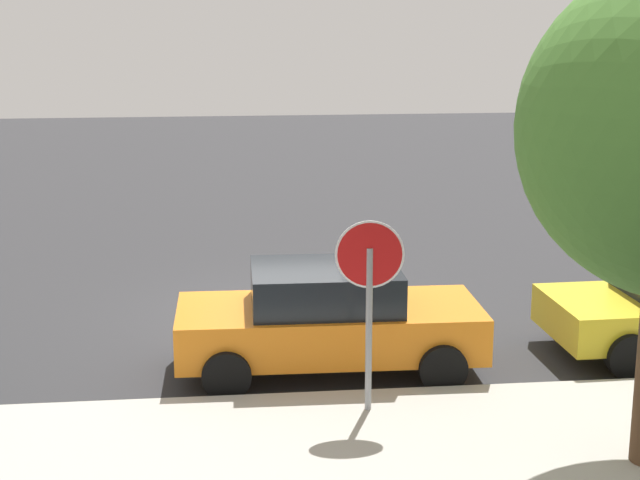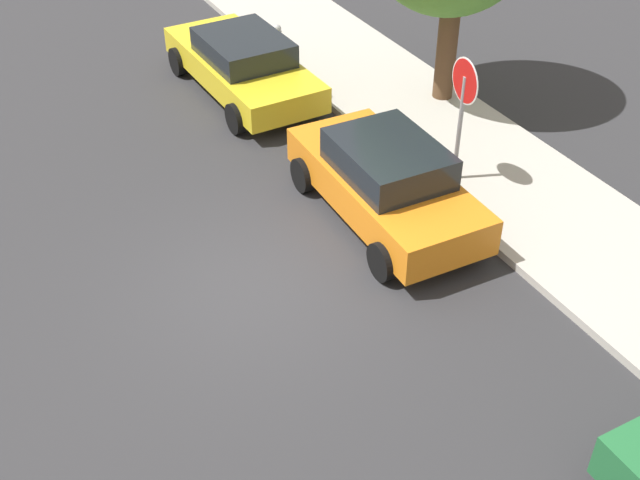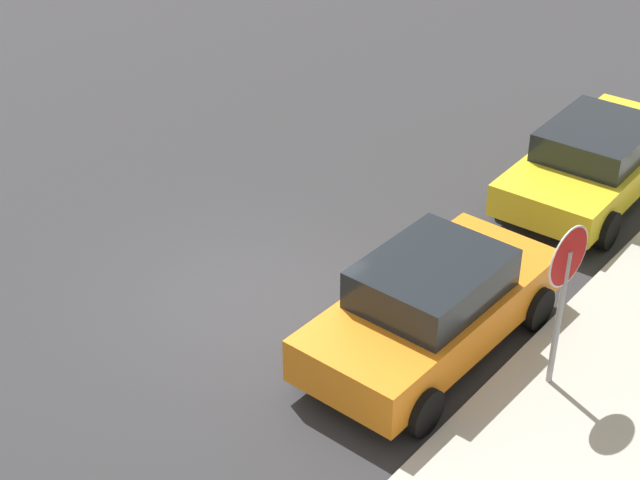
{
  "view_description": "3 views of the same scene",
  "coord_description": "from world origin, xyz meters",
  "px_view_note": "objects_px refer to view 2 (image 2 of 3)",
  "views": [
    {
      "loc": [
        0.88,
        15.41,
        4.91
      ],
      "look_at": [
        -0.73,
        0.79,
        1.4
      ],
      "focal_mm": 55.0,
      "sensor_mm": 36.0,
      "label": 1
    },
    {
      "loc": [
        8.87,
        -3.62,
        8.11
      ],
      "look_at": [
        0.54,
        0.84,
        0.95
      ],
      "focal_mm": 45.0,
      "sensor_mm": 36.0,
      "label": 2
    },
    {
      "loc": [
        8.65,
        8.29,
        8.54
      ],
      "look_at": [
        -0.57,
        0.83,
        1.07
      ],
      "focal_mm": 55.0,
      "sensor_mm": 36.0,
      "label": 3
    }
  ],
  "objects_px": {
    "stop_sign": "(463,100)",
    "parked_car_yellow": "(243,64)",
    "fire_hydrant": "(277,39)",
    "parked_car_orange": "(386,181)"
  },
  "relations": [
    {
      "from": "stop_sign",
      "to": "parked_car_yellow",
      "type": "bearing_deg",
      "value": -160.05
    },
    {
      "from": "stop_sign",
      "to": "fire_hydrant",
      "type": "bearing_deg",
      "value": -177.31
    },
    {
      "from": "parked_car_orange",
      "to": "fire_hydrant",
      "type": "relative_size",
      "value": 5.83
    },
    {
      "from": "parked_car_yellow",
      "to": "fire_hydrant",
      "type": "height_order",
      "value": "parked_car_yellow"
    },
    {
      "from": "parked_car_yellow",
      "to": "parked_car_orange",
      "type": "bearing_deg",
      "value": 2.19
    },
    {
      "from": "parked_car_yellow",
      "to": "stop_sign",
      "type": "bearing_deg",
      "value": 19.95
    },
    {
      "from": "parked_car_orange",
      "to": "stop_sign",
      "type": "bearing_deg",
      "value": 99.85
    },
    {
      "from": "parked_car_orange",
      "to": "parked_car_yellow",
      "type": "xyz_separation_m",
      "value": [
        -5.51,
        -0.21,
        -0.06
      ]
    },
    {
      "from": "stop_sign",
      "to": "parked_car_orange",
      "type": "height_order",
      "value": "stop_sign"
    },
    {
      "from": "parked_car_yellow",
      "to": "fire_hydrant",
      "type": "bearing_deg",
      "value": 134.82
    }
  ]
}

